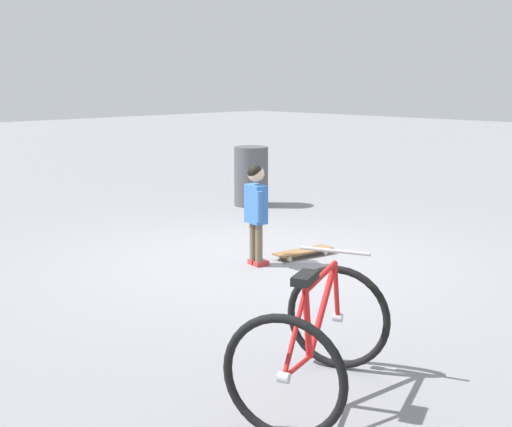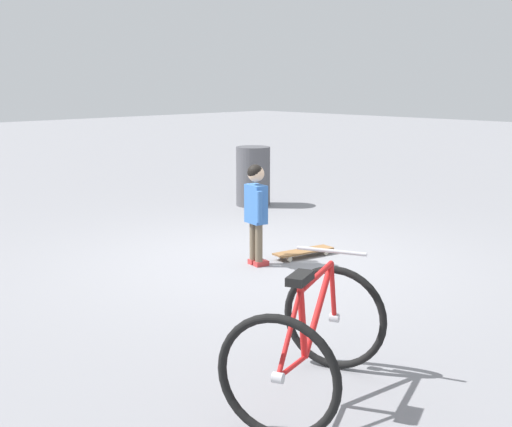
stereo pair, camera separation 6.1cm
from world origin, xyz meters
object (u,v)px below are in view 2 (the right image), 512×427
(skateboard, at_px, (304,252))
(trash_bin, at_px, (253,176))
(child_person, at_px, (256,203))
(bicycle_near, at_px, (309,340))

(skateboard, height_order, trash_bin, trash_bin)
(child_person, bearing_deg, bicycle_near, -128.59)
(skateboard, bearing_deg, bicycle_near, -137.87)
(skateboard, distance_m, trash_bin, 3.21)
(child_person, relative_size, skateboard, 1.44)
(child_person, xyz_separation_m, bicycle_near, (-1.93, -2.42, -0.28))
(child_person, distance_m, trash_bin, 3.48)
(child_person, relative_size, bicycle_near, 0.84)
(child_person, xyz_separation_m, skateboard, (0.61, -0.13, -0.60))
(bicycle_near, bearing_deg, trash_bin, 48.69)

